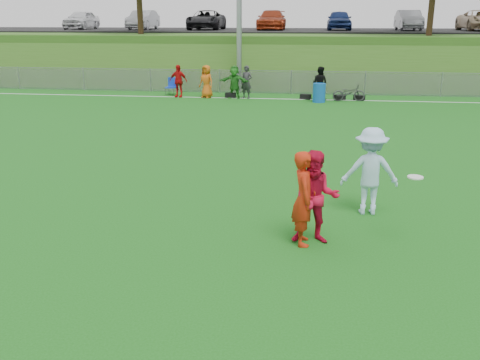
% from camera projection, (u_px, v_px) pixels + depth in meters
% --- Properties ---
extents(ground, '(120.00, 120.00, 0.00)m').
position_uv_depth(ground, '(252.00, 234.00, 10.72)').
color(ground, '#165712').
rests_on(ground, ground).
extents(sideline_far, '(60.00, 0.10, 0.01)m').
position_uv_depth(sideline_far, '(289.00, 99.00, 27.77)').
color(sideline_far, white).
rests_on(sideline_far, ground).
extents(fence, '(58.00, 0.06, 1.30)m').
position_uv_depth(fence, '(291.00, 82.00, 29.47)').
color(fence, gray).
rests_on(fence, ground).
extents(berm, '(120.00, 18.00, 3.00)m').
position_uv_depth(berm, '(297.00, 53.00, 39.64)').
color(berm, '#315B19').
rests_on(berm, ground).
extents(parking_lot, '(120.00, 12.00, 0.10)m').
position_uv_depth(parking_lot, '(298.00, 30.00, 41.08)').
color(parking_lot, black).
rests_on(parking_lot, berm).
extents(car_row, '(32.04, 5.18, 1.44)m').
position_uv_depth(car_row, '(283.00, 20.00, 40.04)').
color(car_row, silver).
rests_on(car_row, parking_lot).
extents(spectator_row, '(8.45, 0.94, 1.69)m').
position_uv_depth(spectator_row, '(239.00, 82.00, 27.84)').
color(spectator_row, '#BD0D0E').
rests_on(spectator_row, ground).
extents(gear_bags, '(7.27, 0.54, 0.26)m').
position_uv_depth(gear_bags, '(308.00, 97.00, 27.71)').
color(gear_bags, black).
rests_on(gear_bags, ground).
extents(player_red_left, '(0.51, 0.71, 1.82)m').
position_uv_depth(player_red_left, '(304.00, 198.00, 10.01)').
color(player_red_left, '#B2230C').
rests_on(player_red_left, ground).
extents(player_red_center, '(0.91, 0.72, 1.81)m').
position_uv_depth(player_red_center, '(316.00, 198.00, 10.05)').
color(player_red_center, red).
rests_on(player_red_center, ground).
extents(player_blue, '(1.26, 0.75, 1.92)m').
position_uv_depth(player_blue, '(370.00, 171.00, 11.56)').
color(player_blue, '#AAD1EB').
rests_on(player_blue, ground).
extents(frisbee, '(0.29, 0.29, 0.03)m').
position_uv_depth(frisbee, '(415.00, 177.00, 9.77)').
color(frisbee, white).
rests_on(frisbee, ground).
extents(recycling_bin, '(0.69, 0.69, 0.94)m').
position_uv_depth(recycling_bin, '(319.00, 93.00, 26.69)').
color(recycling_bin, '#0F52A5').
rests_on(recycling_bin, ground).
extents(camp_chair, '(0.59, 0.60, 0.93)m').
position_uv_depth(camp_chair, '(171.00, 90.00, 29.17)').
color(camp_chair, '#1035B7').
rests_on(camp_chair, ground).
extents(bicycle, '(1.70, 0.83, 0.86)m').
position_uv_depth(bicycle, '(349.00, 93.00, 26.99)').
color(bicycle, '#2D2C2F').
rests_on(bicycle, ground).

